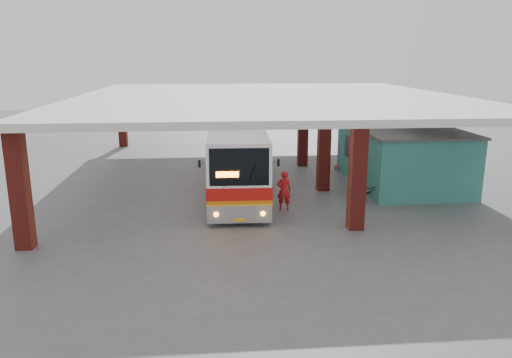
{
  "coord_description": "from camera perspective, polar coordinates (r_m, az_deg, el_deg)",
  "views": [
    {
      "loc": [
        -2.66,
        -21.68,
        6.8
      ],
      "look_at": [
        -0.75,
        0.0,
        1.4
      ],
      "focal_mm": 35.0,
      "sensor_mm": 36.0,
      "label": 1
    }
  ],
  "objects": [
    {
      "name": "shop_building",
      "position": [
        28.11,
        16.26,
        2.63
      ],
      "size": [
        5.2,
        8.2,
        3.11
      ],
      "color": "#2E736C",
      "rests_on": "ground"
    },
    {
      "name": "red_chair",
      "position": [
        30.96,
        9.51,
        1.74
      ],
      "size": [
        0.53,
        0.53,
        0.79
      ],
      "rotation": [
        0.0,
        0.0,
        -0.35
      ],
      "color": "#AF2212",
      "rests_on": "ground"
    },
    {
      "name": "coach_bus",
      "position": [
        25.87,
        -2.3,
        2.85
      ],
      "size": [
        3.0,
        12.74,
        3.69
      ],
      "rotation": [
        0.0,
        0.0,
        -0.03
      ],
      "color": "white",
      "rests_on": "ground"
    },
    {
      "name": "pedestrian",
      "position": [
        22.49,
        3.21,
        -1.32
      ],
      "size": [
        0.67,
        0.45,
        1.78
      ],
      "primitive_type": "imported",
      "rotation": [
        0.0,
        0.0,
        3.1
      ],
      "color": "red",
      "rests_on": "ground"
    },
    {
      "name": "canopy_roof",
      "position": [
        28.45,
        1.38,
        9.29
      ],
      "size": [
        21.0,
        23.0,
        0.3
      ],
      "primitive_type": "cube",
      "color": "silver",
      "rests_on": "brick_columns"
    },
    {
      "name": "brick_columns",
      "position": [
        27.39,
        3.64,
        4.18
      ],
      "size": [
        20.1,
        21.6,
        4.35
      ],
      "color": "maroon",
      "rests_on": "ground"
    },
    {
      "name": "ground",
      "position": [
        22.88,
        1.87,
        -3.36
      ],
      "size": [
        90.0,
        90.0,
        0.0
      ],
      "primitive_type": "plane",
      "color": "#515154",
      "rests_on": "ground"
    },
    {
      "name": "motorcycle",
      "position": [
        24.35,
        12.75,
        -1.37
      ],
      "size": [
        1.99,
        0.77,
        1.03
      ],
      "primitive_type": "imported",
      "rotation": [
        0.0,
        0.0,
        1.62
      ],
      "color": "black",
      "rests_on": "ground"
    }
  ]
}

